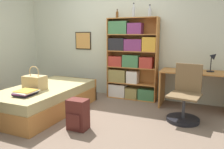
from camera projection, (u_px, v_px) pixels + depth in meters
ground_plane at (81, 117)px, 3.79m from camera, size 14.00×14.00×0.00m
wall_back at (116, 39)px, 5.01m from camera, size 10.00×0.09×2.60m
bed at (46, 99)px, 4.06m from camera, size 1.09×2.00×0.46m
handbag at (35, 82)px, 3.79m from camera, size 0.36×0.25×0.41m
book_stack_on_bed at (26, 93)px, 3.45m from camera, size 0.30×0.38×0.08m
bookcase at (130, 61)px, 4.75m from camera, size 1.10×0.28×1.76m
bottle_green at (117, 15)px, 4.70m from camera, size 0.06×0.06×0.19m
bottle_brown at (134, 12)px, 4.54m from camera, size 0.06×0.06×0.29m
bottle_clear at (150, 12)px, 4.45m from camera, size 0.07×0.07×0.25m
desk at (195, 82)px, 4.14m from camera, size 1.27×0.59×0.73m
desk_lamp at (213, 59)px, 4.00m from camera, size 0.19×0.14×0.38m
desk_chair at (185, 104)px, 3.59m from camera, size 0.54×0.55×0.93m
backpack at (78, 115)px, 3.26m from camera, size 0.30×0.24×0.46m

